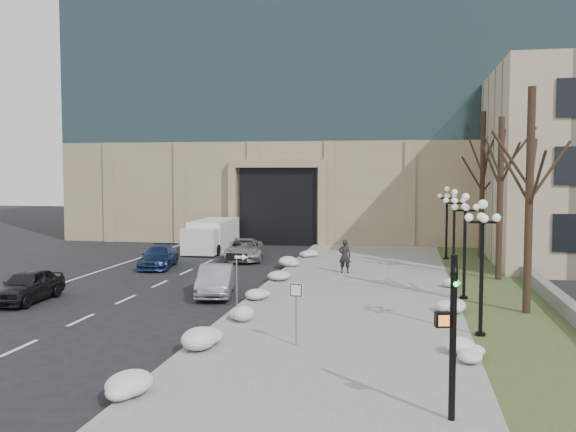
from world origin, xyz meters
name	(u,v)px	position (x,y,z in m)	size (l,w,h in m)	color
ground	(191,380)	(0.00, 0.00, 0.00)	(160.00, 160.00, 0.00)	black
sidewalk	(357,290)	(3.50, 14.00, 0.06)	(9.00, 40.00, 0.12)	#969791
curb	(266,286)	(-1.00, 14.00, 0.07)	(0.30, 40.00, 0.14)	#969791
grass_strip	(499,295)	(10.00, 14.00, 0.05)	(4.00, 40.00, 0.10)	#3B4B25
stone_wall	(536,282)	(12.00, 16.00, 0.35)	(0.50, 30.00, 0.70)	slate
office_tower	(324,33)	(-2.01, 43.58, 18.49)	(40.00, 24.70, 36.00)	tan
car_a	(28,286)	(-10.51, 8.77, 0.71)	(1.68, 4.18, 1.42)	black
car_b	(216,281)	(-2.82, 11.60, 0.70)	(1.49, 4.26, 1.41)	#96979D
car_c	(159,257)	(-8.66, 19.23, 0.63)	(1.78, 4.37, 1.27)	navy
car_d	(244,250)	(-4.46, 23.29, 0.69)	(2.29, 4.96, 1.38)	#BDBDBD
car_e	(201,244)	(-8.37, 26.33, 0.64)	(1.52, 3.77, 1.28)	#313136
pedestrian	(345,256)	(2.46, 18.53, 1.05)	(0.68, 0.45, 1.86)	black
box_truck	(211,236)	(-7.94, 27.44, 1.07)	(2.60, 6.98, 2.20)	silver
one_way_sign	(240,264)	(-0.70, 7.99, 2.04)	(0.92, 0.25, 2.47)	slate
keep_sign	(296,300)	(2.32, 3.57, 1.58)	(0.46, 0.12, 2.15)	slate
traffic_signal	(451,341)	(6.78, -1.93, 1.92)	(0.66, 0.88, 3.86)	black
snow_clump_a	(141,389)	(-0.67, -1.77, 0.30)	(1.10, 1.60, 0.36)	silver
snow_clump_b	(196,340)	(-0.85, 2.92, 0.30)	(1.10, 1.60, 0.36)	silver
snow_clump_c	(239,314)	(-0.45, 6.85, 0.30)	(1.10, 1.60, 0.36)	silver
snow_clump_d	(255,293)	(-0.81, 10.97, 0.30)	(1.10, 1.60, 0.36)	silver
snow_clump_e	(287,275)	(-0.32, 16.09, 0.30)	(1.10, 1.60, 0.36)	silver
snow_clump_f	(294,263)	(-0.77, 20.75, 0.30)	(1.10, 1.60, 0.36)	silver
snow_clump_g	(307,254)	(-0.62, 24.74, 0.30)	(1.10, 1.60, 0.36)	silver
snow_clump_h	(466,353)	(7.56, 3.05, 0.30)	(1.10, 1.60, 0.36)	silver
snow_clump_i	(447,308)	(7.39, 9.35, 0.30)	(1.10, 1.60, 0.36)	silver
snow_clump_j	(447,284)	(7.71, 14.89, 0.30)	(1.10, 1.60, 0.36)	silver
lamppost_a	(482,249)	(8.30, 6.00, 3.07)	(1.18, 1.18, 4.76)	black
lamppost_b	(465,232)	(8.30, 12.50, 3.07)	(1.18, 1.18, 4.76)	black
lamppost_c	(454,220)	(8.30, 19.00, 3.07)	(1.18, 1.18, 4.76)	black
lamppost_d	(447,213)	(8.30, 25.50, 3.07)	(1.18, 1.18, 4.76)	black
tree_near	(530,168)	(10.50, 10.00, 5.83)	(3.20, 3.20, 9.00)	black
tree_mid	(501,175)	(10.50, 18.00, 5.50)	(3.20, 3.20, 8.50)	black
tree_far	(483,164)	(10.50, 26.00, 6.15)	(3.20, 3.20, 9.50)	black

